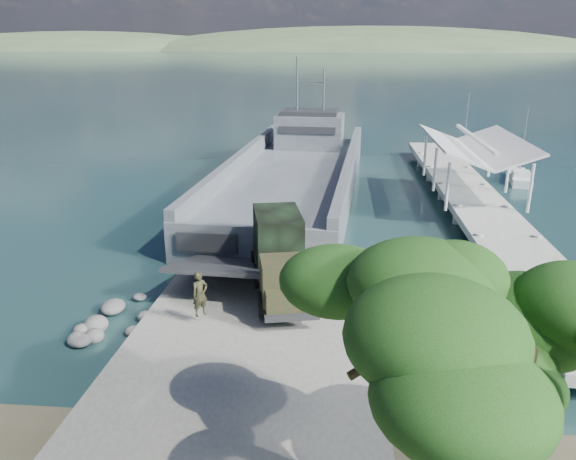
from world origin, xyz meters
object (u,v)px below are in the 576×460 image
Objects in this scene: pier at (473,191)px; landing_craft at (293,183)px; military_truck at (281,256)px; soldier at (200,303)px; overhang_tree at (486,342)px; sailboat_far at (463,155)px; sailboat_near at (519,178)px.

landing_craft is (-13.18, 3.80, -0.69)m from pier.
landing_craft reaches higher than military_truck.
soldier is at bearing -142.11° from military_truck.
sailboat_far is at bearing 78.32° from overhang_tree.
landing_craft is at bearing 80.63° from military_truck.
military_truck is 37.94m from sailboat_far.
soldier is 14.05m from overhang_tree.
pier is 22.76× the size of soldier.
soldier is at bearing -117.34° from sailboat_near.
overhang_tree is (-12.78, -38.56, 5.56)m from sailboat_near.
pier is 19.66m from military_truck.
soldier is (-15.32, -18.92, -0.13)m from pier.
pier is 5.41× the size of overhang_tree.
landing_craft is 22.82m from soldier.
military_truck is 0.96× the size of overhang_tree.
military_truck is 15.27m from overhang_tree.
soldier is 0.29× the size of sailboat_near.
sailboat_far is 49.54m from overhang_tree.
military_truck is at bearing 112.46° from overhang_tree.
sailboat_far is (-2.81, 9.65, 0.01)m from sailboat_near.
overhang_tree is at bearing -93.36° from sailboat_far.
soldier is 0.24× the size of overhang_tree.
sailboat_near is 0.81× the size of overhang_tree.
landing_craft is 5.53× the size of sailboat_far.
landing_craft is 19.55× the size of soldier.
sailboat_near is at bearing 57.24° from pier.
overhang_tree is at bearing -74.49° from landing_craft.
sailboat_far is at bearing 80.16° from pier.
overhang_tree is (-6.64, -29.02, 4.31)m from pier.
military_truck is 4.75m from soldier.
overhang_tree is at bearing -91.94° from soldier.
landing_craft is at bearing 101.27° from overhang_tree.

